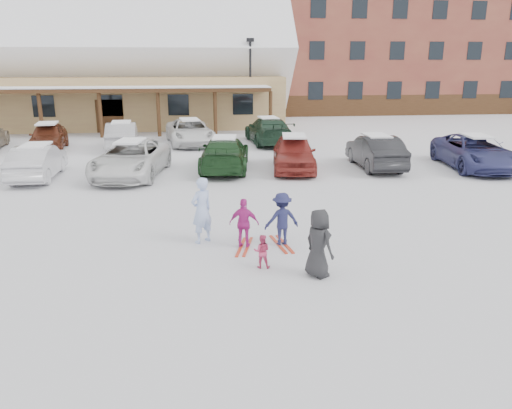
{
  "coord_description": "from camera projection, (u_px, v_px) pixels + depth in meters",
  "views": [
    {
      "loc": [
        -1.21,
        -11.76,
        4.73
      ],
      "look_at": [
        0.3,
        1.0,
        1.0
      ],
      "focal_mm": 35.0,
      "sensor_mm": 36.0,
      "label": 1
    }
  ],
  "objects": [
    {
      "name": "bystander_dark",
      "position": [
        319.0,
        243.0,
        11.14
      ],
      "size": [
        0.82,
        0.92,
        1.58
      ],
      "primitive_type": "imported",
      "rotation": [
        0.0,
        0.0,
        2.09
      ],
      "color": "#242426",
      "rests_on": "ground"
    },
    {
      "name": "conifer_3",
      "position": [
        262.0,
        56.0,
        53.89
      ],
      "size": [
        3.96,
        3.96,
        9.18
      ],
      "color": "black",
      "rests_on": "ground"
    },
    {
      "name": "parked_car_4",
      "position": [
        294.0,
        153.0,
        22.1
      ],
      "size": [
        2.45,
        4.74,
        1.54
      ],
      "primitive_type": "imported",
      "rotation": [
        0.0,
        0.0,
        -0.14
      ],
      "color": "maroon",
      "rests_on": "ground"
    },
    {
      "name": "skis_child_magenta",
      "position": [
        244.0,
        247.0,
        13.09
      ],
      "size": [
        0.54,
        1.41,
        0.03
      ],
      "primitive_type": "cube",
      "rotation": [
        0.0,
        0.0,
        2.89
      ],
      "color": "red",
      "rests_on": "ground"
    },
    {
      "name": "parked_car_11",
      "position": [
        268.0,
        131.0,
        29.13
      ],
      "size": [
        2.49,
        5.38,
        1.52
      ],
      "primitive_type": "imported",
      "rotation": [
        0.0,
        0.0,
        3.21
      ],
      "color": "#1E3B29",
      "rests_on": "ground"
    },
    {
      "name": "parked_car_6",
      "position": [
        475.0,
        152.0,
        22.45
      ],
      "size": [
        3.04,
        5.59,
        1.49
      ],
      "primitive_type": "imported",
      "rotation": [
        0.0,
        0.0,
        -0.11
      ],
      "color": "navy",
      "rests_on": "ground"
    },
    {
      "name": "toddler_red",
      "position": [
        262.0,
        251.0,
        11.71
      ],
      "size": [
        0.45,
        0.38,
        0.82
      ],
      "primitive_type": "imported",
      "rotation": [
        0.0,
        0.0,
        2.96
      ],
      "color": "#CC3B68",
      "rests_on": "ground"
    },
    {
      "name": "ground",
      "position": [
        249.0,
        253.0,
        12.67
      ],
      "size": [
        160.0,
        160.0,
        0.0
      ],
      "primitive_type": "plane",
      "color": "silver",
      "rests_on": "ground"
    },
    {
      "name": "child_navy",
      "position": [
        282.0,
        219.0,
        13.09
      ],
      "size": [
        0.99,
        0.66,
        1.43
      ],
      "primitive_type": "imported",
      "rotation": [
        0.0,
        0.0,
        3.29
      ],
      "color": "#1C1F46",
      "rests_on": "ground"
    },
    {
      "name": "lamp_post",
      "position": [
        250.0,
        79.0,
        34.19
      ],
      "size": [
        0.5,
        0.25,
        6.16
      ],
      "color": "black",
      "rests_on": "ground"
    },
    {
      "name": "child_magenta",
      "position": [
        244.0,
        223.0,
        12.91
      ],
      "size": [
        0.83,
        0.5,
        1.32
      ],
      "primitive_type": "imported",
      "rotation": [
        0.0,
        0.0,
        2.89
      ],
      "color": "#BC2589",
      "rests_on": "ground"
    },
    {
      "name": "day_lodge",
      "position": [
        90.0,
        71.0,
        37.22
      ],
      "size": [
        29.12,
        12.5,
        10.38
      ],
      "color": "tan",
      "rests_on": "ground"
    },
    {
      "name": "parked_car_3",
      "position": [
        225.0,
        154.0,
        22.11
      ],
      "size": [
        2.64,
        5.24,
        1.46
      ],
      "primitive_type": "imported",
      "rotation": [
        0.0,
        0.0,
        3.02
      ],
      "color": "#1B3E1D",
      "rests_on": "ground"
    },
    {
      "name": "parked_car_9",
      "position": [
        122.0,
        136.0,
        27.42
      ],
      "size": [
        1.94,
        4.58,
        1.47
      ],
      "primitive_type": "imported",
      "rotation": [
        0.0,
        0.0,
        3.23
      ],
      "color": "#A2A1A6",
      "rests_on": "ground"
    },
    {
      "name": "alpine_hotel",
      "position": [
        354.0,
        18.0,
        48.11
      ],
      "size": [
        31.48,
        14.01,
        21.48
      ],
      "color": "brown",
      "rests_on": "ground"
    },
    {
      "name": "parked_car_5",
      "position": [
        375.0,
        152.0,
        22.53
      ],
      "size": [
        1.7,
        4.57,
        1.49
      ],
      "primitive_type": "imported",
      "rotation": [
        0.0,
        0.0,
        3.11
      ],
      "color": "black",
      "rests_on": "ground"
    },
    {
      "name": "adult_skier",
      "position": [
        202.0,
        210.0,
        13.22
      ],
      "size": [
        0.78,
        0.74,
        1.79
      ],
      "primitive_type": "imported",
      "rotation": [
        0.0,
        0.0,
        3.79
      ],
      "color": "#A7BDEF",
      "rests_on": "ground"
    },
    {
      "name": "parked_car_2",
      "position": [
        131.0,
        159.0,
        20.92
      ],
      "size": [
        3.28,
        5.72,
        1.5
      ],
      "primitive_type": "imported",
      "rotation": [
        0.0,
        0.0,
        -0.15
      ],
      "color": "white",
      "rests_on": "ground"
    },
    {
      "name": "parked_car_1",
      "position": [
        37.0,
        162.0,
        20.5
      ],
      "size": [
        1.6,
        4.29,
        1.4
      ],
      "primitive_type": "imported",
      "rotation": [
        0.0,
        0.0,
        3.17
      ],
      "color": "#BDBCC1",
      "rests_on": "ground"
    },
    {
      "name": "conifer_4",
      "position": [
        495.0,
        44.0,
        58.56
      ],
      "size": [
        5.06,
        5.06,
        11.73
      ],
      "color": "black",
      "rests_on": "ground"
    },
    {
      "name": "skis_child_navy",
      "position": [
        281.0,
        244.0,
        13.28
      ],
      "size": [
        0.4,
        1.41,
        0.03
      ],
      "primitive_type": "cube",
      "rotation": [
        0.0,
        0.0,
        3.29
      ],
      "color": "red",
      "rests_on": "ground"
    },
    {
      "name": "parked_car_10",
      "position": [
        190.0,
        132.0,
        28.9
      ],
      "size": [
        3.11,
        5.52,
        1.45
      ],
      "primitive_type": "imported",
      "rotation": [
        0.0,
        0.0,
        0.14
      ],
      "color": "white",
      "rests_on": "ground"
    },
    {
      "name": "parked_car_8",
      "position": [
        48.0,
        137.0,
        27.05
      ],
      "size": [
        2.23,
        4.47,
        1.46
      ],
      "primitive_type": "imported",
      "rotation": [
        0.0,
        0.0,
        0.12
      ],
      "color": "#612A19",
      "rests_on": "ground"
    }
  ]
}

